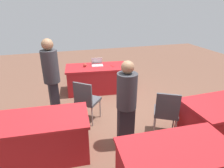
# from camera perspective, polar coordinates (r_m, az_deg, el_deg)

# --- Properties ---
(ground_plane) EXTENTS (14.40, 14.40, 0.00)m
(ground_plane) POSITION_cam_1_polar(r_m,az_deg,el_deg) (4.22, 0.18, -12.04)
(ground_plane) COLOR brown
(table_foreground) EXTENTS (1.84, 1.02, 0.74)m
(table_foreground) POSITION_cam_1_polar(r_m,az_deg,el_deg) (5.63, -4.44, 1.66)
(table_foreground) COLOR #AD1E23
(table_foreground) RESTS_ON ground
(table_mid_left) EXTENTS (1.61, 0.95, 0.74)m
(table_mid_left) POSITION_cam_1_polar(r_m,az_deg,el_deg) (4.27, 30.41, -9.22)
(table_mid_left) COLOR #AD1E23
(table_mid_left) RESTS_ON ground
(table_mid_right) EXTENTS (1.59, 0.90, 0.74)m
(table_mid_right) POSITION_cam_1_polar(r_m,az_deg,el_deg) (3.48, -20.06, -14.73)
(table_mid_right) COLOR #AD1E23
(table_mid_right) RESTS_ON ground
(chair_near_front) EXTENTS (0.60, 0.60, 0.97)m
(chair_near_front) POSITION_cam_1_polar(r_m,az_deg,el_deg) (3.75, 15.93, -7.71)
(chair_near_front) COLOR #9E9993
(chair_near_front) RESTS_ON ground
(chair_tucked_left) EXTENTS (0.62, 0.62, 0.96)m
(chair_tucked_left) POSITION_cam_1_polar(r_m,az_deg,el_deg) (4.09, -7.69, -4.43)
(chair_tucked_left) COLOR #9E9993
(chair_tucked_left) RESTS_ON ground
(person_presenter) EXTENTS (0.40, 0.40, 1.79)m
(person_presenter) POSITION_cam_1_polar(r_m,az_deg,el_deg) (4.24, -17.63, 2.34)
(person_presenter) COLOR #26262D
(person_presenter) RESTS_ON ground
(person_attendee_browsing) EXTENTS (0.37, 0.37, 1.61)m
(person_attendee_browsing) POSITION_cam_1_polar(r_m,az_deg,el_deg) (3.25, 4.35, -5.24)
(person_attendee_browsing) COLOR #26262D
(person_attendee_browsing) RESTS_ON ground
(laptop_silver) EXTENTS (0.35, 0.33, 0.21)m
(laptop_silver) POSITION_cam_1_polar(r_m,az_deg,el_deg) (5.60, -4.44, 5.98)
(laptop_silver) COLOR silver
(laptop_silver) RESTS_ON table_foreground
(yarn_ball) EXTENTS (0.10, 0.10, 0.10)m
(yarn_ball) POSITION_cam_1_polar(r_m,az_deg,el_deg) (5.50, -8.09, 5.58)
(yarn_ball) COLOR #B2382D
(yarn_ball) RESTS_ON table_foreground
(scissors_red) EXTENTS (0.06, 0.18, 0.01)m
(scissors_red) POSITION_cam_1_polar(r_m,az_deg,el_deg) (5.53, 0.11, 5.45)
(scissors_red) COLOR red
(scissors_red) RESTS_ON table_foreground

